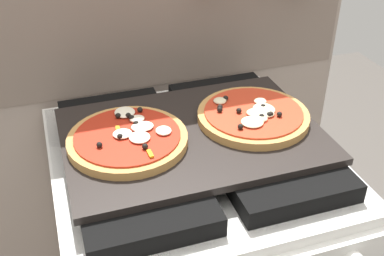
% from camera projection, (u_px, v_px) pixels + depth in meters
% --- Properties ---
extents(kitchen_backsplash, '(1.10, 0.09, 1.55)m').
position_uv_depth(kitchen_backsplash, '(156.00, 108.00, 1.35)').
color(kitchen_backsplash, gray).
rests_on(kitchen_backsplash, ground_plane).
extents(baking_tray, '(0.54, 0.38, 0.02)m').
position_uv_depth(baking_tray, '(192.00, 135.00, 1.01)').
color(baking_tray, black).
rests_on(baking_tray, stove).
extents(pizza_left, '(0.25, 0.25, 0.03)m').
position_uv_depth(pizza_left, '(128.00, 138.00, 0.97)').
color(pizza_left, '#C18947').
rests_on(pizza_left, baking_tray).
extents(pizza_right, '(0.25, 0.25, 0.03)m').
position_uv_depth(pizza_right, '(253.00, 115.00, 1.04)').
color(pizza_right, '#C18947').
rests_on(pizza_right, baking_tray).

